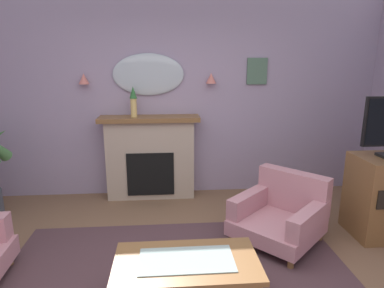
{
  "coord_description": "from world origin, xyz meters",
  "views": [
    {
      "loc": [
        -0.08,
        -2.26,
        1.92
      ],
      "look_at": [
        0.2,
        1.26,
        1.02
      ],
      "focal_mm": 31.56,
      "sensor_mm": 36.0,
      "label": 1
    }
  ],
  "objects_px": {
    "coffee_table": "(187,267)",
    "framed_picture": "(257,71)",
    "fireplace": "(151,158)",
    "wall_mirror": "(148,75)",
    "wall_sconce_right": "(211,78)",
    "armchair_near_fireplace": "(282,213)",
    "mantel_vase_right": "(133,100)",
    "wall_sconce_left": "(84,79)"
  },
  "relations": [
    {
      "from": "wall_sconce_right",
      "to": "armchair_near_fireplace",
      "type": "relative_size",
      "value": 0.12
    },
    {
      "from": "fireplace",
      "to": "framed_picture",
      "type": "bearing_deg",
      "value": 5.77
    },
    {
      "from": "wall_sconce_left",
      "to": "wall_mirror",
      "type": "bearing_deg",
      "value": 3.37
    },
    {
      "from": "fireplace",
      "to": "armchair_near_fireplace",
      "type": "bearing_deg",
      "value": -41.59
    },
    {
      "from": "wall_mirror",
      "to": "armchair_near_fireplace",
      "type": "xyz_separation_m",
      "value": [
        1.45,
        -1.43,
        -1.4
      ]
    },
    {
      "from": "wall_mirror",
      "to": "wall_sconce_right",
      "type": "relative_size",
      "value": 6.86
    },
    {
      "from": "mantel_vase_right",
      "to": "wall_mirror",
      "type": "xyz_separation_m",
      "value": [
        0.2,
        0.17,
        0.33
      ]
    },
    {
      "from": "wall_sconce_left",
      "to": "coffee_table",
      "type": "bearing_deg",
      "value": -63.2
    },
    {
      "from": "mantel_vase_right",
      "to": "wall_sconce_left",
      "type": "height_order",
      "value": "wall_sconce_left"
    },
    {
      "from": "armchair_near_fireplace",
      "to": "wall_sconce_right",
      "type": "bearing_deg",
      "value": 113.52
    },
    {
      "from": "coffee_table",
      "to": "armchair_near_fireplace",
      "type": "height_order",
      "value": "armchair_near_fireplace"
    },
    {
      "from": "wall_mirror",
      "to": "wall_sconce_right",
      "type": "bearing_deg",
      "value": -3.37
    },
    {
      "from": "mantel_vase_right",
      "to": "wall_sconce_right",
      "type": "height_order",
      "value": "wall_sconce_right"
    },
    {
      "from": "wall_mirror",
      "to": "wall_sconce_right",
      "type": "distance_m",
      "value": 0.85
    },
    {
      "from": "fireplace",
      "to": "armchair_near_fireplace",
      "type": "distance_m",
      "value": 1.96
    },
    {
      "from": "wall_mirror",
      "to": "framed_picture",
      "type": "relative_size",
      "value": 2.67
    },
    {
      "from": "mantel_vase_right",
      "to": "coffee_table",
      "type": "relative_size",
      "value": 0.37
    },
    {
      "from": "framed_picture",
      "to": "wall_mirror",
      "type": "bearing_deg",
      "value": -179.62
    },
    {
      "from": "fireplace",
      "to": "wall_mirror",
      "type": "bearing_deg",
      "value": 90.0
    },
    {
      "from": "wall_sconce_right",
      "to": "fireplace",
      "type": "bearing_deg",
      "value": -173.84
    },
    {
      "from": "wall_mirror",
      "to": "fireplace",
      "type": "bearing_deg",
      "value": -90.0
    },
    {
      "from": "wall_sconce_left",
      "to": "framed_picture",
      "type": "distance_m",
      "value": 2.35
    },
    {
      "from": "mantel_vase_right",
      "to": "framed_picture",
      "type": "distance_m",
      "value": 1.75
    },
    {
      "from": "coffee_table",
      "to": "wall_mirror",
      "type": "bearing_deg",
      "value": 98.33
    },
    {
      "from": "fireplace",
      "to": "wall_mirror",
      "type": "relative_size",
      "value": 1.42
    },
    {
      "from": "framed_picture",
      "to": "mantel_vase_right",
      "type": "bearing_deg",
      "value": -173.96
    },
    {
      "from": "coffee_table",
      "to": "armchair_near_fireplace",
      "type": "relative_size",
      "value": 0.96
    },
    {
      "from": "fireplace",
      "to": "armchair_near_fireplace",
      "type": "height_order",
      "value": "fireplace"
    },
    {
      "from": "coffee_table",
      "to": "framed_picture",
      "type": "bearing_deg",
      "value": 64.98
    },
    {
      "from": "coffee_table",
      "to": "armchair_near_fireplace",
      "type": "xyz_separation_m",
      "value": [
        1.09,
        1.01,
        -0.08
      ]
    },
    {
      "from": "wall_sconce_left",
      "to": "wall_sconce_right",
      "type": "relative_size",
      "value": 1.0
    },
    {
      "from": "fireplace",
      "to": "wall_sconce_left",
      "type": "bearing_deg",
      "value": 173.84
    },
    {
      "from": "fireplace",
      "to": "wall_sconce_left",
      "type": "height_order",
      "value": "wall_sconce_left"
    },
    {
      "from": "wall_sconce_left",
      "to": "wall_sconce_right",
      "type": "xyz_separation_m",
      "value": [
        1.7,
        0.0,
        0.0
      ]
    },
    {
      "from": "mantel_vase_right",
      "to": "wall_sconce_left",
      "type": "xyz_separation_m",
      "value": [
        -0.65,
        0.12,
        0.28
      ]
    },
    {
      "from": "armchair_near_fireplace",
      "to": "coffee_table",
      "type": "bearing_deg",
      "value": -137.25
    },
    {
      "from": "wall_sconce_left",
      "to": "coffee_table",
      "type": "relative_size",
      "value": 0.13
    },
    {
      "from": "coffee_table",
      "to": "wall_sconce_right",
      "type": "bearing_deg",
      "value": 78.34
    },
    {
      "from": "wall_sconce_left",
      "to": "armchair_near_fireplace",
      "type": "xyz_separation_m",
      "value": [
        2.3,
        -1.38,
        -1.35
      ]
    },
    {
      "from": "mantel_vase_right",
      "to": "framed_picture",
      "type": "height_order",
      "value": "framed_picture"
    },
    {
      "from": "wall_sconce_left",
      "to": "framed_picture",
      "type": "relative_size",
      "value": 0.39
    },
    {
      "from": "mantel_vase_right",
      "to": "coffee_table",
      "type": "bearing_deg",
      "value": -76.21
    }
  ]
}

